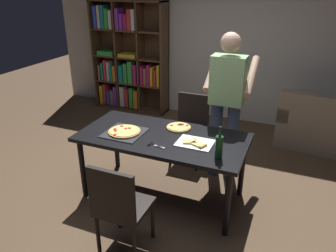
% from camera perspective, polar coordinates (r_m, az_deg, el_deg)
% --- Properties ---
extents(ground_plane, '(12.00, 12.00, 0.00)m').
position_cam_1_polar(ground_plane, '(3.83, -0.88, -11.86)').
color(ground_plane, brown).
extents(back_wall, '(6.40, 0.10, 2.80)m').
position_cam_1_polar(back_wall, '(5.65, 9.97, 15.02)').
color(back_wall, silver).
rests_on(back_wall, ground_plane).
extents(dining_table, '(1.77, 0.87, 0.75)m').
position_cam_1_polar(dining_table, '(3.48, -0.95, -2.79)').
color(dining_table, black).
rests_on(dining_table, ground_plane).
extents(chair_near_camera, '(0.42, 0.42, 0.90)m').
position_cam_1_polar(chair_near_camera, '(2.87, -8.48, -13.34)').
color(chair_near_camera, black).
rests_on(chair_near_camera, ground_plane).
extents(chair_far_side, '(0.42, 0.42, 0.90)m').
position_cam_1_polar(chair_far_side, '(4.33, 3.93, 0.33)').
color(chair_far_side, black).
rests_on(chair_far_side, ground_plane).
extents(bookshelf, '(1.40, 0.35, 1.95)m').
position_cam_1_polar(bookshelf, '(6.15, -6.99, 11.36)').
color(bookshelf, '#513823').
rests_on(bookshelf, ground_plane).
extents(person_serving_pizza, '(0.55, 0.54, 1.75)m').
position_cam_1_polar(person_serving_pizza, '(3.83, 10.17, 4.62)').
color(person_serving_pizza, '#38476B').
rests_on(person_serving_pizza, ground_plane).
extents(pepperoni_pizza_on_tray, '(0.40, 0.40, 0.04)m').
position_cam_1_polar(pepperoni_pizza_on_tray, '(3.53, -7.58, -1.01)').
color(pepperoni_pizza_on_tray, '#2D2D33').
rests_on(pepperoni_pizza_on_tray, dining_table).
extents(pizza_slices_on_towel, '(0.36, 0.28, 0.03)m').
position_cam_1_polar(pizza_slices_on_towel, '(3.28, 4.69, -2.95)').
color(pizza_slices_on_towel, white).
rests_on(pizza_slices_on_towel, dining_table).
extents(wine_bottle, '(0.07, 0.07, 0.32)m').
position_cam_1_polar(wine_bottle, '(3.00, 8.84, -3.55)').
color(wine_bottle, '#194723').
rests_on(wine_bottle, dining_table).
extents(kitchen_scissors, '(0.20, 0.09, 0.01)m').
position_cam_1_polar(kitchen_scissors, '(3.25, -2.55, -3.31)').
color(kitchen_scissors, silver).
rests_on(kitchen_scissors, dining_table).
extents(second_pizza_plain, '(0.27, 0.27, 0.03)m').
position_cam_1_polar(second_pizza_plain, '(3.62, 1.86, -0.22)').
color(second_pizza_plain, tan).
rests_on(second_pizza_plain, dining_table).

